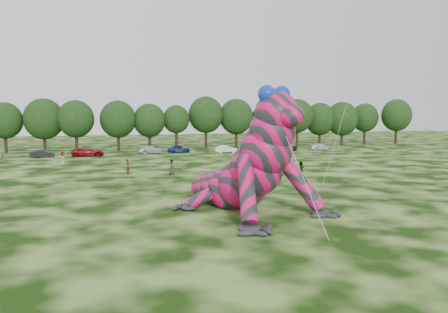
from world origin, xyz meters
The scene contains 29 objects.
ground centered at (0.00, 0.00, 0.00)m, with size 240.00×240.00×0.00m, color #16330A.
inflatable_gecko centered at (-5.26, 3.35, 4.47)m, with size 15.06×17.88×8.94m, color #D10E5A, non-canonical shape.
flying_kite centered at (8.53, 5.47, 16.68)m, with size 3.92×4.41×19.03m.
tree_4 centered at (-29.64, 58.71, 4.53)m, with size 6.22×5.60×9.06m, color black, non-canonical shape.
tree_5 centered at (-23.12, 58.44, 4.90)m, with size 7.16×6.44×9.80m, color black, non-canonical shape.
tree_6 centered at (-17.56, 56.68, 4.75)m, with size 6.52×5.86×9.49m, color black, non-canonical shape.
tree_7 centered at (-10.08, 56.80, 4.74)m, with size 6.68×6.01×9.48m, color black, non-canonical shape.
tree_8 centered at (-4.22, 56.99, 4.47)m, with size 6.14×5.53×8.94m, color black, non-canonical shape.
tree_9 centered at (1.06, 57.35, 4.34)m, with size 5.27×4.74×8.68m, color black, non-canonical shape.
tree_10 centered at (7.40, 58.58, 5.25)m, with size 7.09×6.38×10.50m, color black, non-canonical shape.
tree_11 centered at (13.79, 58.20, 5.03)m, with size 7.01×6.31×10.07m, color black, non-canonical shape.
tree_12 centered at (20.01, 57.74, 4.49)m, with size 5.99×5.39×8.97m, color black, non-canonical shape.
tree_13 centered at (27.13, 57.13, 5.06)m, with size 6.83×6.15×10.13m, color black, non-canonical shape.
tree_14 centered at (33.46, 58.72, 4.70)m, with size 6.82×6.14×9.40m, color black, non-canonical shape.
tree_15 centered at (38.47, 57.77, 4.82)m, with size 7.17×6.45×9.63m, color black, non-canonical shape.
tree_16 centered at (45.45, 59.37, 4.69)m, with size 6.26×5.63×9.37m, color black, non-canonical shape.
tree_17 centered at (51.95, 56.66, 5.15)m, with size 6.98×6.28×10.30m, color black, non-canonical shape.
car_1 centered at (-22.61, 48.02, 0.63)m, with size 1.32×3.80×1.25m, color black.
car_2 centered at (-15.59, 47.71, 0.73)m, with size 2.43×5.27×1.47m, color maroon.
car_3 centered at (-4.98, 49.60, 0.70)m, with size 1.96×4.81×1.40m, color #B7BBC1.
car_4 centered at (0.02, 49.90, 0.70)m, with size 1.65×4.10×1.40m, color #102251.
car_5 centered at (8.10, 47.23, 0.68)m, with size 1.44×4.12×1.36m, color silver.
car_6 centered at (20.09, 48.22, 0.71)m, with size 2.35×5.11×1.42m, color #28282B.
car_7 centered at (27.14, 47.20, 0.65)m, with size 1.82×4.48×1.30m, color silver.
spectator_0 centered at (-11.09, 24.09, 0.88)m, with size 0.64×0.42×1.76m, color gray.
spectator_5 centered at (7.48, 16.98, 0.83)m, with size 1.54×0.49×1.66m, color gray.
spectator_2 centered at (8.41, 29.17, 0.78)m, with size 1.01×0.58×1.56m, color gray.
spectator_4 centered at (-18.84, 35.45, 0.94)m, with size 0.92×0.60×1.88m, color gray.
spectator_1 centered at (-6.33, 22.06, 0.91)m, with size 0.89×0.69×1.82m, color gray.
Camera 1 is at (-15.28, -27.25, 7.07)m, focal length 35.00 mm.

